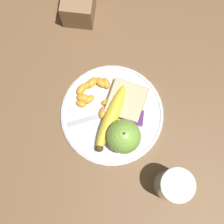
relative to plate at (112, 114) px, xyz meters
The scene contains 19 objects.
ground_plane 0.01m from the plate, ahead, with size 3.00×3.00×0.00m, color brown.
plate is the anchor object (origin of this frame).
juice_glass 0.23m from the plate, 44.70° to the left, with size 0.07×0.07×0.11m.
apple 0.08m from the plate, 30.05° to the left, with size 0.08×0.08×0.09m.
banana 0.03m from the plate, ahead, with size 0.18×0.08×0.04m.
bread_slice 0.05m from the plate, 136.65° to the left, with size 0.11×0.11×0.02m.
fork 0.01m from the plate, 89.29° to the right, with size 0.09×0.17×0.00m.
jam_packet 0.06m from the plate, 83.71° to the left, with size 0.04×0.03×0.02m.
orange_segment_0 0.02m from the plate, 102.19° to the right, with size 0.04×0.03×0.02m.
orange_segment_1 0.10m from the plate, 122.11° to the right, with size 0.04×0.03×0.02m.
orange_segment_2 0.09m from the plate, 140.67° to the right, with size 0.04×0.03×0.02m.
orange_segment_3 0.08m from the plate, 111.85° to the right, with size 0.02×0.03×0.02m.
orange_segment_4 0.08m from the plate, 162.51° to the right, with size 0.04×0.03×0.02m.
orange_segment_5 0.09m from the plate, 153.71° to the right, with size 0.04×0.04×0.02m.
orange_segment_6 0.10m from the plate, 133.74° to the right, with size 0.03×0.03×0.02m.
orange_segment_7 0.03m from the plate, 148.18° to the right, with size 0.02×0.03×0.01m.
orange_segment_8 0.08m from the plate, 100.62° to the right, with size 0.02×0.03×0.01m.
orange_segment_9 0.07m from the plate, 114.95° to the right, with size 0.03×0.03×0.02m.
condiment_caddy 0.29m from the plate, 156.04° to the right, with size 0.08×0.08×0.08m.
Camera 1 is at (0.17, 0.02, 0.77)m, focal length 50.00 mm.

